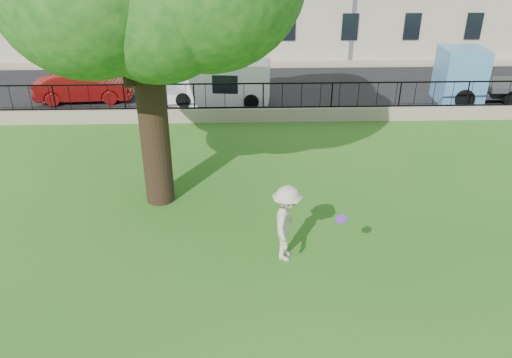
{
  "coord_description": "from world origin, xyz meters",
  "views": [
    {
      "loc": [
        -0.97,
        -8.92,
        7.71
      ],
      "look_at": [
        -0.58,
        3.5,
        1.41
      ],
      "focal_mm": 35.0,
      "sensor_mm": 36.0,
      "label": 1
    }
  ],
  "objects_px": {
    "red_sedan": "(84,86)",
    "man": "(287,223)",
    "frisbee": "(341,219)",
    "blue_truck": "(504,76)",
    "white_van": "(219,82)"
  },
  "relations": [
    {
      "from": "man",
      "to": "frisbee",
      "type": "distance_m",
      "value": 1.62
    },
    {
      "from": "frisbee",
      "to": "man",
      "type": "bearing_deg",
      "value": 141.71
    },
    {
      "from": "man",
      "to": "frisbee",
      "type": "bearing_deg",
      "value": -116.71
    },
    {
      "from": "man",
      "to": "frisbee",
      "type": "xyz_separation_m",
      "value": [
        1.16,
        -0.91,
        0.66
      ]
    },
    {
      "from": "frisbee",
      "to": "blue_truck",
      "type": "relative_size",
      "value": 0.04
    },
    {
      "from": "red_sedan",
      "to": "man",
      "type": "bearing_deg",
      "value": -150.76
    },
    {
      "from": "man",
      "to": "white_van",
      "type": "distance_m",
      "value": 13.19
    },
    {
      "from": "red_sedan",
      "to": "white_van",
      "type": "height_order",
      "value": "white_van"
    },
    {
      "from": "white_van",
      "to": "blue_truck",
      "type": "height_order",
      "value": "blue_truck"
    },
    {
      "from": "white_van",
      "to": "frisbee",
      "type": "bearing_deg",
      "value": -70.53
    },
    {
      "from": "man",
      "to": "red_sedan",
      "type": "xyz_separation_m",
      "value": [
        -8.76,
        13.3,
        -0.28
      ]
    },
    {
      "from": "red_sedan",
      "to": "white_van",
      "type": "bearing_deg",
      "value": -96.56
    },
    {
      "from": "man",
      "to": "frisbee",
      "type": "height_order",
      "value": "man"
    },
    {
      "from": "man",
      "to": "red_sedan",
      "type": "relative_size",
      "value": 0.45
    },
    {
      "from": "blue_truck",
      "to": "white_van",
      "type": "bearing_deg",
      "value": -178.7
    }
  ]
}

